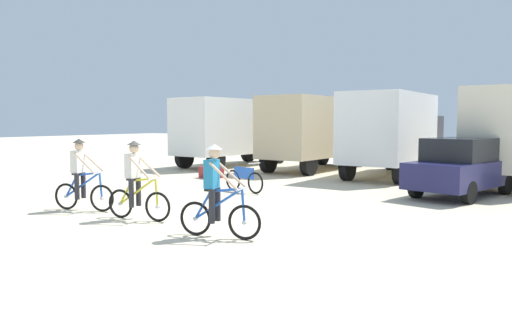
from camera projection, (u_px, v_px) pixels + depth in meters
name	position (u px, v px, depth m)	size (l,w,h in m)	color
ground_plane	(174.00, 217.00, 11.63)	(120.00, 120.00, 0.00)	beige
box_truck_white_box	(231.00, 129.00, 24.77)	(2.87, 6.91, 3.35)	white
box_truck_tan_camper	(314.00, 130.00, 22.76)	(2.72, 6.87, 3.35)	#CCB78E
box_truck_avon_van	(394.00, 131.00, 20.00)	(2.53, 6.80, 3.35)	white
sedan_parked	(462.00, 167.00, 14.79)	(2.74, 4.50, 1.76)	#1E1E4C
cyclist_orange_shirt	(81.00, 177.00, 12.41)	(1.68, 0.65, 1.82)	black
cyclist_cowboy_hat	(136.00, 183.00, 11.25)	(1.72, 0.53, 1.82)	black
cyclist_near_camera	(217.00, 194.00, 9.52)	(1.71, 0.56, 1.82)	black
bicycle_spare	(244.00, 180.00, 15.69)	(1.70, 0.58, 0.97)	black
supply_crate	(211.00, 172.00, 19.67)	(0.74, 0.75, 0.45)	#9E2D2D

